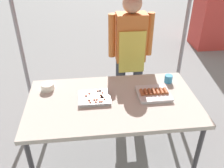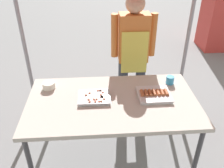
% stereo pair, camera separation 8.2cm
% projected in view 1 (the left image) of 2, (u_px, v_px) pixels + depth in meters
% --- Properties ---
extents(ground_plane, '(18.00, 18.00, 0.00)m').
position_uv_depth(ground_plane, '(113.00, 156.00, 2.69)').
color(ground_plane, slate).
extents(stall_table, '(1.60, 0.90, 0.75)m').
position_uv_depth(stall_table, '(113.00, 105.00, 2.32)').
color(stall_table, '#B7B2A8').
rests_on(stall_table, ground).
extents(tray_grilled_sausages, '(0.31, 0.28, 0.06)m').
position_uv_depth(tray_grilled_sausages, '(154.00, 93.00, 2.35)').
color(tray_grilled_sausages, silver).
rests_on(tray_grilled_sausages, stall_table).
extents(tray_meat_skewers, '(0.30, 0.24, 0.04)m').
position_uv_depth(tray_meat_skewers, '(95.00, 98.00, 2.29)').
color(tray_meat_skewers, '#ADADB2').
rests_on(tray_meat_skewers, stall_table).
extents(condiment_bowl, '(0.13, 0.13, 0.07)m').
position_uv_depth(condiment_bowl, '(48.00, 87.00, 2.43)').
color(condiment_bowl, silver).
rests_on(condiment_bowl, stall_table).
extents(drink_cup_near_edge, '(0.08, 0.08, 0.08)m').
position_uv_depth(drink_cup_near_edge, '(168.00, 79.00, 2.55)').
color(drink_cup_near_edge, '#338CBF').
rests_on(drink_cup_near_edge, stall_table).
extents(vendor_woman, '(0.52, 0.23, 1.56)m').
position_uv_depth(vendor_woman, '(130.00, 49.00, 2.88)').
color(vendor_woman, '#333842').
rests_on(vendor_woman, ground).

